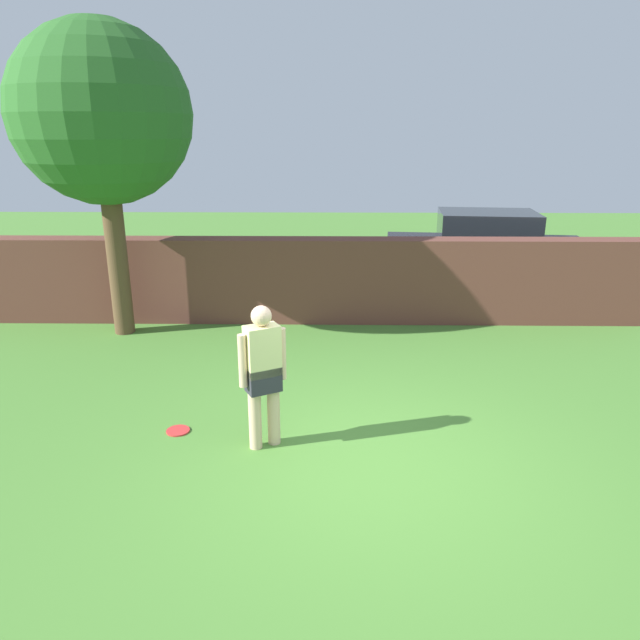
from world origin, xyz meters
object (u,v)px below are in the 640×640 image
Objects in this scene: person at (263,371)px; frisbee_red at (178,431)px; car at (485,252)px; tree at (102,116)px.

person reaches higher than frisbee_red.
car reaches higher than frisbee_red.
frisbee_red is (-5.11, -6.40, -0.85)m from car.
tree is 5.31m from frisbee_red.
car is at bearing 22.62° from tree.
tree reaches higher than frisbee_red.
car is 16.14× the size of frisbee_red.
person is at bearing -15.38° from frisbee_red.
person is at bearing -53.27° from tree.
car is 8.23m from frisbee_red.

